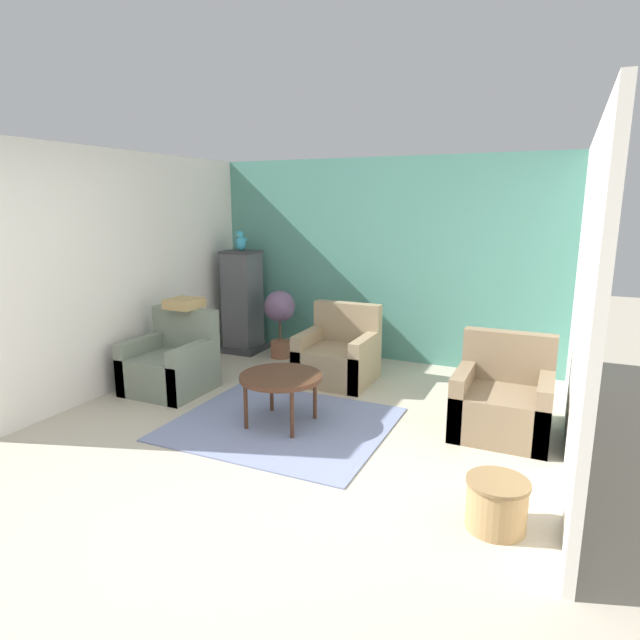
{
  "coord_description": "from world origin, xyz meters",
  "views": [
    {
      "loc": [
        2.0,
        -2.58,
        1.92
      ],
      "look_at": [
        0.0,
        1.81,
        0.86
      ],
      "focal_mm": 30.0,
      "sensor_mm": 36.0,
      "label": 1
    }
  ],
  "objects_px": {
    "armchair_right": "(503,403)",
    "potted_plant": "(280,313)",
    "armchair_left": "(172,365)",
    "armchair_middle": "(338,357)",
    "birdcage": "(243,303)",
    "parrot": "(241,241)",
    "coffee_table": "(281,379)",
    "wicker_basket": "(497,502)"
  },
  "relations": [
    {
      "from": "parrot",
      "to": "wicker_basket",
      "type": "height_order",
      "value": "parrot"
    },
    {
      "from": "armchair_left",
      "to": "potted_plant",
      "type": "distance_m",
      "value": 1.62
    },
    {
      "from": "potted_plant",
      "to": "wicker_basket",
      "type": "distance_m",
      "value": 3.97
    },
    {
      "from": "armchair_right",
      "to": "parrot",
      "type": "distance_m",
      "value": 3.83
    },
    {
      "from": "potted_plant",
      "to": "armchair_middle",
      "type": "bearing_deg",
      "value": -27.36
    },
    {
      "from": "armchair_middle",
      "to": "birdcage",
      "type": "bearing_deg",
      "value": 158.86
    },
    {
      "from": "coffee_table",
      "to": "armchair_right",
      "type": "height_order",
      "value": "armchair_right"
    },
    {
      "from": "armchair_right",
      "to": "parrot",
      "type": "relative_size",
      "value": 3.21
    },
    {
      "from": "potted_plant",
      "to": "wicker_basket",
      "type": "bearing_deg",
      "value": -42.23
    },
    {
      "from": "armchair_middle",
      "to": "potted_plant",
      "type": "relative_size",
      "value": 0.97
    },
    {
      "from": "parrot",
      "to": "potted_plant",
      "type": "height_order",
      "value": "parrot"
    },
    {
      "from": "potted_plant",
      "to": "coffee_table",
      "type": "bearing_deg",
      "value": -61.06
    },
    {
      "from": "armchair_right",
      "to": "potted_plant",
      "type": "bearing_deg",
      "value": 156.57
    },
    {
      "from": "armchair_middle",
      "to": "potted_plant",
      "type": "xyz_separation_m",
      "value": [
        -1.01,
        0.52,
        0.3
      ]
    },
    {
      "from": "potted_plant",
      "to": "wicker_basket",
      "type": "height_order",
      "value": "potted_plant"
    },
    {
      "from": "birdcage",
      "to": "armchair_right",
      "type": "bearing_deg",
      "value": -21.11
    },
    {
      "from": "armchair_left",
      "to": "parrot",
      "type": "relative_size",
      "value": 3.21
    },
    {
      "from": "birdcage",
      "to": "potted_plant",
      "type": "xyz_separation_m",
      "value": [
        0.6,
        -0.1,
        -0.07
      ]
    },
    {
      "from": "wicker_basket",
      "to": "armchair_right",
      "type": "bearing_deg",
      "value": 94.92
    },
    {
      "from": "armchair_middle",
      "to": "armchair_left",
      "type": "bearing_deg",
      "value": -145.53
    },
    {
      "from": "armchair_left",
      "to": "parrot",
      "type": "bearing_deg",
      "value": 95.53
    },
    {
      "from": "parrot",
      "to": "wicker_basket",
      "type": "distance_m",
      "value": 4.65
    },
    {
      "from": "birdcage",
      "to": "potted_plant",
      "type": "distance_m",
      "value": 0.61
    },
    {
      "from": "armchair_middle",
      "to": "parrot",
      "type": "bearing_deg",
      "value": 158.8
    },
    {
      "from": "coffee_table",
      "to": "armchair_middle",
      "type": "relative_size",
      "value": 0.87
    },
    {
      "from": "parrot",
      "to": "armchair_middle",
      "type": "bearing_deg",
      "value": -21.2
    },
    {
      "from": "armchair_left",
      "to": "potted_plant",
      "type": "height_order",
      "value": "potted_plant"
    },
    {
      "from": "armchair_right",
      "to": "birdcage",
      "type": "height_order",
      "value": "birdcage"
    },
    {
      "from": "armchair_middle",
      "to": "wicker_basket",
      "type": "height_order",
      "value": "armchair_middle"
    },
    {
      "from": "armchair_middle",
      "to": "parrot",
      "type": "height_order",
      "value": "parrot"
    },
    {
      "from": "coffee_table",
      "to": "parrot",
      "type": "distance_m",
      "value": 2.72
    },
    {
      "from": "coffee_table",
      "to": "parrot",
      "type": "bearing_deg",
      "value": 129.84
    },
    {
      "from": "armchair_left",
      "to": "armchair_middle",
      "type": "bearing_deg",
      "value": 34.47
    },
    {
      "from": "armchair_right",
      "to": "parrot",
      "type": "xyz_separation_m",
      "value": [
        -3.4,
        1.32,
        1.16
      ]
    },
    {
      "from": "coffee_table",
      "to": "armchair_right",
      "type": "bearing_deg",
      "value": 19.3
    },
    {
      "from": "armchair_middle",
      "to": "potted_plant",
      "type": "height_order",
      "value": "potted_plant"
    },
    {
      "from": "armchair_left",
      "to": "coffee_table",
      "type": "bearing_deg",
      "value": -12.07
    },
    {
      "from": "potted_plant",
      "to": "birdcage",
      "type": "bearing_deg",
      "value": 170.55
    },
    {
      "from": "armchair_right",
      "to": "birdcage",
      "type": "bearing_deg",
      "value": 158.89
    },
    {
      "from": "armchair_left",
      "to": "armchair_right",
      "type": "distance_m",
      "value": 3.26
    },
    {
      "from": "armchair_middle",
      "to": "coffee_table",
      "type": "bearing_deg",
      "value": -89.87
    },
    {
      "from": "parrot",
      "to": "potted_plant",
      "type": "bearing_deg",
      "value": -9.65
    }
  ]
}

